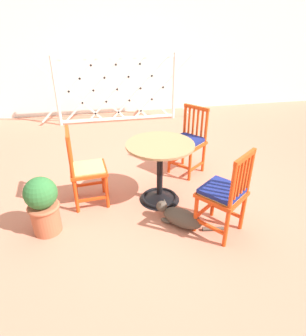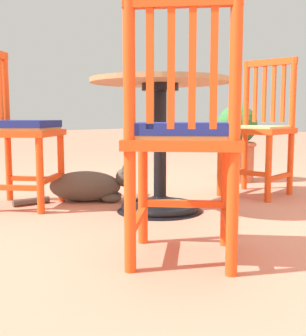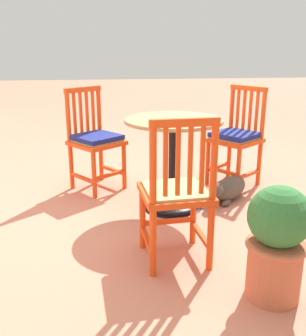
{
  "view_description": "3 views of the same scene",
  "coord_description": "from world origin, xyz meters",
  "px_view_note": "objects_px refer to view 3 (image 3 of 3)",
  "views": [
    {
      "loc": [
        -0.63,
        -2.81,
        1.98
      ],
      "look_at": [
        -0.07,
        0.02,
        0.43
      ],
      "focal_mm": 30.82,
      "sensor_mm": 36.0,
      "label": 1
    },
    {
      "loc": [
        1.72,
        1.64,
        0.53
      ],
      "look_at": [
        0.17,
        0.11,
        0.27
      ],
      "focal_mm": 45.91,
      "sensor_mm": 36.0,
      "label": 2
    },
    {
      "loc": [
        -2.96,
        0.52,
        1.28
      ],
      "look_at": [
        0.13,
        0.16,
        0.3
      ],
      "focal_mm": 42.51,
      "sensor_mm": 36.0,
      "label": 3
    }
  ],
  "objects_px": {
    "cafe_table": "(173,174)",
    "orange_chair_facing_out": "(177,195)",
    "terracotta_planter": "(277,240)",
    "tabby_cat": "(228,189)",
    "orange_chair_at_corner": "(95,141)",
    "orange_chair_near_fence": "(236,138)"
  },
  "relations": [
    {
      "from": "orange_chair_near_fence",
      "to": "terracotta_planter",
      "type": "bearing_deg",
      "value": 168.81
    },
    {
      "from": "orange_chair_facing_out",
      "to": "orange_chair_near_fence",
      "type": "xyz_separation_m",
      "value": [
        1.31,
        -0.79,
        0.01
      ]
    },
    {
      "from": "orange_chair_at_corner",
      "to": "orange_chair_facing_out",
      "type": "bearing_deg",
      "value": -159.74
    },
    {
      "from": "orange_chair_facing_out",
      "to": "orange_chair_near_fence",
      "type": "distance_m",
      "value": 1.53
    },
    {
      "from": "orange_chair_at_corner",
      "to": "orange_chair_facing_out",
      "type": "distance_m",
      "value": 1.45
    },
    {
      "from": "tabby_cat",
      "to": "terracotta_planter",
      "type": "bearing_deg",
      "value": 173.02
    },
    {
      "from": "orange_chair_facing_out",
      "to": "tabby_cat",
      "type": "height_order",
      "value": "orange_chair_facing_out"
    },
    {
      "from": "tabby_cat",
      "to": "terracotta_planter",
      "type": "distance_m",
      "value": 1.38
    },
    {
      "from": "terracotta_planter",
      "to": "cafe_table",
      "type": "bearing_deg",
      "value": 14.74
    },
    {
      "from": "orange_chair_facing_out",
      "to": "terracotta_planter",
      "type": "xyz_separation_m",
      "value": [
        -0.42,
        -0.45,
        -0.11
      ]
    },
    {
      "from": "orange_chair_near_fence",
      "to": "terracotta_planter",
      "type": "height_order",
      "value": "orange_chair_near_fence"
    },
    {
      "from": "orange_chair_at_corner",
      "to": "orange_chair_near_fence",
      "type": "height_order",
      "value": "same"
    },
    {
      "from": "orange_chair_facing_out",
      "to": "orange_chair_near_fence",
      "type": "height_order",
      "value": "same"
    },
    {
      "from": "cafe_table",
      "to": "orange_chair_facing_out",
      "type": "height_order",
      "value": "orange_chair_facing_out"
    },
    {
      "from": "orange_chair_facing_out",
      "to": "terracotta_planter",
      "type": "distance_m",
      "value": 0.62
    },
    {
      "from": "cafe_table",
      "to": "orange_chair_near_fence",
      "type": "bearing_deg",
      "value": -54.23
    },
    {
      "from": "cafe_table",
      "to": "terracotta_planter",
      "type": "relative_size",
      "value": 1.23
    },
    {
      "from": "orange_chair_at_corner",
      "to": "tabby_cat",
      "type": "xyz_separation_m",
      "value": [
        -0.43,
        -1.11,
        -0.35
      ]
    },
    {
      "from": "cafe_table",
      "to": "orange_chair_near_fence",
      "type": "height_order",
      "value": "orange_chair_near_fence"
    },
    {
      "from": "orange_chair_facing_out",
      "to": "cafe_table",
      "type": "bearing_deg",
      "value": -8.06
    },
    {
      "from": "cafe_table",
      "to": "orange_chair_facing_out",
      "type": "relative_size",
      "value": 0.83
    },
    {
      "from": "cafe_table",
      "to": "orange_chair_at_corner",
      "type": "xyz_separation_m",
      "value": [
        0.53,
        0.62,
        0.16
      ]
    }
  ]
}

